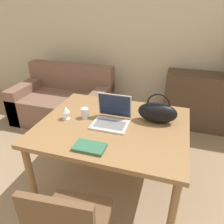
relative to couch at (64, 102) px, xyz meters
The scene contains 9 objects.
wall_back 1.64m from the couch, 34.14° to the left, with size 10.00×0.06×2.70m.
dining_table 1.67m from the couch, 44.67° to the right, with size 1.31×1.06×0.74m.
couch is the anchor object (origin of this frame).
sideboard 2.23m from the couch, ahead, with size 1.38×0.40×0.81m.
laptop 1.67m from the couch, 44.27° to the right, with size 0.31×0.29×0.25m.
drinking_glass 1.50m from the couch, 51.89° to the right, with size 0.07×0.07×0.10m.
wine_glass 1.48m from the couch, 58.83° to the right, with size 0.08×0.08×0.13m.
handbag 1.89m from the couch, 32.90° to the right, with size 0.35×0.15×0.28m.
book 1.94m from the couch, 54.56° to the right, with size 0.24×0.14×0.02m.
Camera 1 is at (0.61, -0.79, 1.74)m, focal length 35.00 mm.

